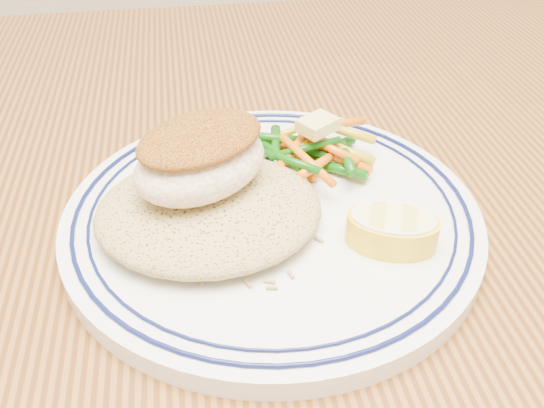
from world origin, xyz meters
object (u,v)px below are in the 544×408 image
at_px(dining_table, 263,295).
at_px(vegetable_pile, 308,149).
at_px(fish_fillet, 200,157).
at_px(lemon_wedge, 392,229).
at_px(rice_pilaf, 209,206).
at_px(plate, 272,216).

height_order(dining_table, vegetable_pile, vegetable_pile).
distance_m(fish_fillet, lemon_wedge, 0.13).
relative_size(rice_pilaf, fish_fillet, 1.31).
height_order(rice_pilaf, lemon_wedge, rice_pilaf).
xyz_separation_m(vegetable_pile, lemon_wedge, (0.03, -0.10, -0.00)).
distance_m(dining_table, plate, 0.11).
relative_size(dining_table, plate, 5.15).
height_order(rice_pilaf, vegetable_pile, same).
height_order(fish_fillet, vegetable_pile, fish_fillet).
bearing_deg(rice_pilaf, dining_table, 41.73).
distance_m(plate, vegetable_pile, 0.07).
bearing_deg(lemon_wedge, dining_table, 134.06).
height_order(fish_fillet, lemon_wedge, fish_fillet).
bearing_deg(dining_table, lemon_wedge, -45.94).
bearing_deg(plate, lemon_wedge, -34.60).
bearing_deg(dining_table, vegetable_pile, 33.01).
relative_size(fish_fillet, lemon_wedge, 1.64).
bearing_deg(dining_table, fish_fillet, -149.62).
bearing_deg(rice_pilaf, fish_fillet, 102.64).
distance_m(dining_table, rice_pilaf, 0.14).
bearing_deg(lemon_wedge, fish_fillet, 156.40).
relative_size(fish_fillet, vegetable_pile, 1.03).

